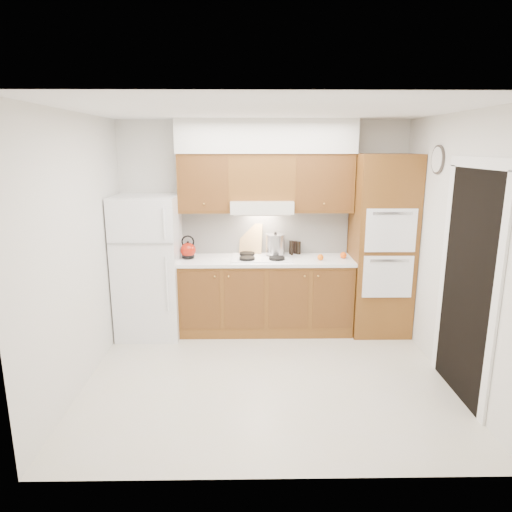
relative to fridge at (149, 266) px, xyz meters
The scene contains 26 objects.
floor 2.00m from the fridge, 39.06° to the right, with size 3.60×3.60×0.00m, color beige.
ceiling 2.51m from the fridge, 39.06° to the right, with size 3.60×3.60×0.00m, color white.
wall_back 1.52m from the fridge, 14.37° to the left, with size 3.60×0.02×2.60m, color silver.
wall_left 1.28m from the fridge, 109.11° to the right, with size 0.02×3.00×2.60m, color silver.
wall_right 3.43m from the fridge, 19.58° to the right, with size 0.02×3.00×2.60m, color silver.
fridge is the anchor object (origin of this frame).
base_cabinets 1.49m from the fridge, ahead, with size 2.11×0.60×0.90m, color brown.
countertop 1.43m from the fridge, ahead, with size 2.13×0.62×0.04m, color white.
backsplash 1.51m from the fridge, 13.56° to the left, with size 2.11×0.03×0.56m, color white.
oven_cabinet 2.86m from the fridge, ahead, with size 0.70×0.65×2.20m, color brown.
upper_cab_left 1.22m from the fridge, 15.78° to the left, with size 0.63×0.33×0.70m, color brown.
upper_cab_right 2.35m from the fridge, ahead, with size 0.73×0.33×0.70m, color brown.
range_hood 1.56m from the fridge, ahead, with size 0.75×0.45×0.15m, color silver.
upper_cab_over_hood 1.75m from the fridge, ahead, with size 0.75×0.33×0.55m, color brown.
soffit 2.11m from the fridge, ahead, with size 2.13×0.36×0.40m, color silver.
cooktop 1.38m from the fridge, ahead, with size 0.74×0.50×0.01m, color white.
doorway 3.53m from the fridge, 25.02° to the right, with size 0.02×0.90×2.10m, color black.
wall_clock 3.49m from the fridge, 10.48° to the right, with size 0.30×0.30×0.02m, color #3F3833.
kettle 0.51m from the fridge, ahead, with size 0.19×0.19×0.19m, color maroon.
cutting_board 1.32m from the fridge, 13.96° to the left, with size 0.29×0.02×0.38m, color #D9BF6F.
stock_pot 1.58m from the fridge, ahead, with size 0.23×0.23×0.24m, color #BDBCC1.
condiment_a 1.78m from the fridge, ahead, with size 0.05×0.05×0.19m, color black.
condiment_b 1.85m from the fridge, ahead, with size 0.05×0.05×0.17m, color black.
condiment_c 1.88m from the fridge, ahead, with size 0.06×0.06×0.16m, color black.
orange_near 2.39m from the fridge, ahead, with size 0.08×0.08×0.08m, color #FF550D.
orange_far 2.09m from the fridge, ahead, with size 0.07×0.07×0.07m, color orange.
Camera 1 is at (-0.18, -4.25, 2.29)m, focal length 32.00 mm.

